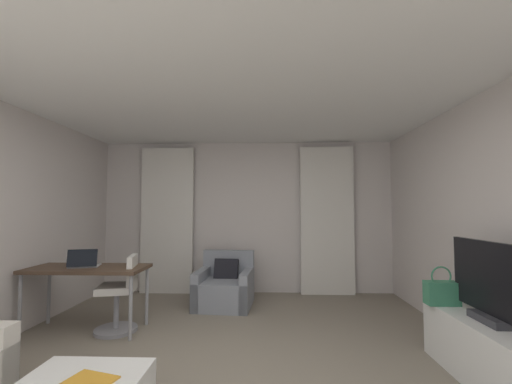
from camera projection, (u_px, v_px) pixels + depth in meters
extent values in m
cube|color=silver|center=(247.00, 217.00, 5.60)|extent=(5.12, 0.06, 2.60)
cube|color=white|center=(224.00, 65.00, 2.65)|extent=(5.12, 6.12, 0.06)
cube|color=silver|center=(167.00, 220.00, 5.52)|extent=(0.90, 0.06, 2.50)
cube|color=silver|center=(327.00, 220.00, 5.43)|extent=(0.90, 0.06, 2.50)
cube|color=gray|center=(224.00, 293.00, 4.72)|extent=(0.86, 0.86, 0.39)
cube|color=gray|center=(229.00, 262.00, 5.07)|extent=(0.81, 0.20, 0.39)
cube|color=gray|center=(247.00, 289.00, 4.68)|extent=(0.18, 0.81, 0.53)
cube|color=gray|center=(202.00, 287.00, 4.76)|extent=(0.18, 0.81, 0.53)
cube|color=black|center=(226.00, 271.00, 4.85)|extent=(0.37, 0.23, 0.37)
cube|color=#4C3828|center=(88.00, 269.00, 3.78)|extent=(1.35, 0.58, 0.04)
cylinder|color=#99999E|center=(49.00, 295.00, 4.02)|extent=(0.04, 0.04, 0.71)
cylinder|color=#99999E|center=(147.00, 296.00, 3.98)|extent=(0.04, 0.04, 0.71)
cylinder|color=#99999E|center=(20.00, 306.00, 3.55)|extent=(0.04, 0.04, 0.71)
cylinder|color=#99999E|center=(131.00, 307.00, 3.51)|extent=(0.04, 0.04, 0.71)
cylinder|color=gray|center=(116.00, 312.00, 3.75)|extent=(0.06, 0.06, 0.46)
cylinder|color=gray|center=(116.00, 330.00, 3.74)|extent=(0.48, 0.48, 0.04)
cube|color=silver|center=(117.00, 288.00, 3.77)|extent=(0.47, 0.47, 0.08)
cube|color=silver|center=(132.00, 270.00, 3.81)|extent=(0.13, 0.36, 0.34)
cube|color=#ADADB2|center=(85.00, 266.00, 3.81)|extent=(0.37, 0.30, 0.02)
cube|color=black|center=(82.00, 258.00, 3.70)|extent=(0.32, 0.13, 0.20)
cube|color=orange|center=(89.00, 381.00, 1.87)|extent=(0.32, 0.27, 0.01)
cube|color=white|center=(491.00, 353.00, 2.60)|extent=(0.48, 1.25, 0.51)
cube|color=#333338|center=(493.00, 319.00, 2.58)|extent=(0.20, 0.36, 0.06)
cube|color=black|center=(491.00, 278.00, 2.60)|extent=(0.04, 0.95, 0.60)
cube|color=#387F5B|center=(442.00, 293.00, 3.08)|extent=(0.30, 0.14, 0.22)
torus|color=#387F5B|center=(441.00, 276.00, 3.09)|extent=(0.20, 0.02, 0.20)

